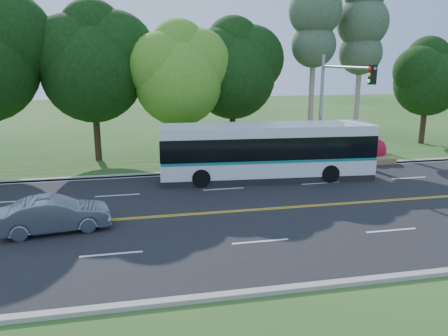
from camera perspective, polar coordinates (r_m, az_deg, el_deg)
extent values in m
plane|color=#214D19|center=(20.12, 3.34, -5.56)|extent=(120.00, 120.00, 0.00)
cube|color=black|center=(20.11, 3.34, -5.54)|extent=(60.00, 14.00, 0.02)
cube|color=#A29E92|center=(26.76, -0.57, -0.36)|extent=(60.00, 0.30, 0.15)
cube|color=#A29E92|center=(13.90, 11.17, -14.95)|extent=(60.00, 0.30, 0.15)
cube|color=#214D19|center=(28.53, -1.28, 0.50)|extent=(60.00, 4.00, 0.10)
cube|color=gold|center=(20.04, 3.40, -5.58)|extent=(57.00, 0.10, 0.00)
cube|color=gold|center=(20.18, 3.29, -5.43)|extent=(57.00, 0.10, 0.00)
cube|color=silver|center=(16.29, -14.51, -10.83)|extent=(2.20, 0.12, 0.00)
cube|color=silver|center=(16.85, 4.76, -9.53)|extent=(2.20, 0.12, 0.00)
cube|color=silver|center=(19.05, 21.00, -7.60)|extent=(2.20, 0.12, 0.00)
cube|color=silver|center=(23.73, -27.14, -4.00)|extent=(2.20, 0.12, 0.00)
cube|color=silver|center=(22.83, -13.74, -3.48)|extent=(2.20, 0.12, 0.00)
cube|color=silver|center=(23.24, -0.06, -2.75)|extent=(2.20, 0.12, 0.00)
cube|color=silver|center=(24.88, 12.46, -1.95)|extent=(2.20, 0.12, 0.00)
cube|color=silver|center=(27.54, 22.98, -1.20)|extent=(2.20, 0.12, 0.00)
cube|color=silver|center=(26.49, -0.45, -0.63)|extent=(57.00, 0.12, 0.00)
cube|color=silver|center=(14.17, 10.69, -14.58)|extent=(57.00, 0.12, 0.00)
sphere|color=black|center=(30.53, -26.63, 14.85)|extent=(5.76, 5.76, 5.76)
cylinder|color=black|center=(30.80, -16.24, 4.28)|extent=(0.44, 0.44, 3.60)
sphere|color=black|center=(30.41, -16.78, 11.93)|extent=(6.60, 6.60, 6.60)
sphere|color=black|center=(30.61, -14.05, 14.59)|extent=(5.28, 5.28, 5.28)
sphere|color=black|center=(30.34, -19.52, 13.91)|extent=(4.95, 4.95, 4.95)
sphere|color=black|center=(30.83, -16.86, 16.56)|extent=(4.29, 4.29, 4.29)
cylinder|color=black|center=(29.88, -5.78, 4.13)|extent=(0.44, 0.44, 3.24)
sphere|color=#4E8D1D|center=(29.47, -5.95, 11.14)|extent=(5.80, 5.80, 5.80)
sphere|color=#4E8D1D|center=(29.89, -3.51, 13.45)|extent=(4.64, 4.64, 4.64)
sphere|color=#4E8D1D|center=(29.15, -8.29, 13.03)|extent=(4.35, 4.35, 4.35)
sphere|color=#4E8D1D|center=(29.85, -5.95, 15.35)|extent=(3.77, 3.77, 3.77)
cylinder|color=black|center=(31.96, 1.11, 5.02)|extent=(0.44, 0.44, 3.42)
sphere|color=black|center=(31.58, 1.15, 11.86)|extent=(6.00, 6.00, 6.00)
sphere|color=black|center=(32.17, 3.45, 14.02)|extent=(4.80, 4.80, 4.80)
sphere|color=black|center=(31.12, -0.98, 13.76)|extent=(4.50, 4.50, 4.50)
sphere|color=black|center=(31.99, 1.19, 15.92)|extent=(3.90, 3.90, 3.90)
cylinder|color=#9D977F|center=(33.45, 11.40, 10.65)|extent=(0.40, 0.40, 9.80)
sphere|color=#3E5334|center=(33.41, 11.64, 15.45)|extent=(3.23, 3.23, 3.23)
sphere|color=#3E5334|center=(33.56, 11.85, 19.51)|extent=(3.80, 3.80, 3.80)
cylinder|color=#9D977F|center=(35.65, 17.08, 9.95)|extent=(0.40, 0.40, 9.10)
sphere|color=#3E5334|center=(35.58, 17.39, 14.12)|extent=(3.23, 3.23, 3.23)
sphere|color=#3E5334|center=(35.67, 17.67, 17.66)|extent=(3.80, 3.80, 3.80)
cylinder|color=black|center=(39.15, 24.54, 5.17)|extent=(0.44, 0.44, 3.06)
sphere|color=black|center=(38.84, 25.05, 10.04)|extent=(5.20, 5.20, 5.20)
sphere|color=black|center=(39.74, 26.33, 11.48)|extent=(4.16, 4.16, 4.16)
sphere|color=black|center=(38.04, 24.09, 11.46)|extent=(3.90, 3.90, 3.90)
sphere|color=black|center=(39.18, 25.12, 12.93)|extent=(3.38, 3.38, 3.38)
sphere|color=#A60D27|center=(28.30, 4.99, 1.79)|extent=(1.50, 1.50, 1.50)
sphere|color=#A60D27|center=(28.60, 6.91, 1.87)|extent=(1.50, 1.50, 1.50)
sphere|color=#A60D27|center=(28.92, 8.80, 1.95)|extent=(1.50, 1.50, 1.50)
sphere|color=#A60D27|center=(29.28, 10.63, 2.02)|extent=(1.50, 1.50, 1.50)
sphere|color=#A60D27|center=(29.67, 12.43, 2.09)|extent=(1.50, 1.50, 1.50)
sphere|color=#A60D27|center=(30.09, 14.17, 2.15)|extent=(1.50, 1.50, 1.50)
sphere|color=#A60D27|center=(30.53, 15.86, 2.21)|extent=(1.50, 1.50, 1.50)
sphere|color=#A60D27|center=(31.00, 17.51, 2.27)|extent=(1.50, 1.50, 1.50)
sphere|color=#A60D27|center=(31.49, 19.10, 2.32)|extent=(1.50, 1.50, 1.50)
cube|color=olive|center=(30.43, 18.15, 0.95)|extent=(3.50, 1.40, 0.40)
cylinder|color=gray|center=(28.22, 12.52, 7.14)|extent=(0.20, 0.20, 7.00)
cylinder|color=gray|center=(25.32, 15.66, 12.56)|extent=(0.14, 6.00, 0.14)
cube|color=black|center=(22.87, 18.83, 11.47)|extent=(0.32, 0.28, 0.95)
sphere|color=red|center=(22.78, 18.51, 12.24)|extent=(0.18, 0.18, 0.18)
sphere|color=yellow|center=(22.78, 18.46, 11.49)|extent=(0.18, 0.18, 0.18)
sphere|color=#19D833|center=(22.80, 18.40, 10.74)|extent=(0.18, 0.18, 0.18)
cube|color=silver|center=(25.11, 5.57, 0.47)|extent=(12.19, 3.39, 1.00)
cube|color=black|center=(24.87, 5.63, 2.98)|extent=(12.13, 3.43, 1.24)
cube|color=silver|center=(24.71, 5.68, 5.03)|extent=(12.19, 3.39, 0.56)
cube|color=#0D7B72|center=(25.01, 5.59, 1.44)|extent=(12.14, 3.44, 0.14)
cube|color=black|center=(24.21, -8.33, 2.82)|extent=(0.22, 2.35, 1.71)
cube|color=#19E54C|center=(24.05, -8.38, 5.07)|extent=(0.16, 1.54, 0.22)
cube|color=black|center=(25.28, 5.53, -1.01)|extent=(12.18, 3.29, 0.35)
cylinder|color=black|center=(23.47, -2.99, -1.33)|extent=(1.02, 0.35, 1.00)
cylinder|color=black|center=(25.78, -3.43, 0.08)|extent=(1.02, 0.35, 1.00)
cylinder|color=black|center=(25.07, 13.70, -0.71)|extent=(1.02, 0.35, 1.00)
cylinder|color=black|center=(27.25, 11.91, 0.56)|extent=(1.02, 0.35, 1.00)
imported|color=slate|center=(18.76, -21.23, -5.69)|extent=(4.42, 2.08, 1.40)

